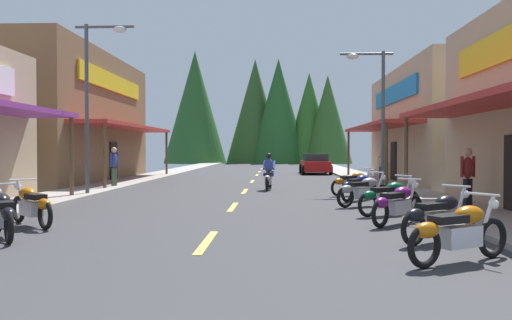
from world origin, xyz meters
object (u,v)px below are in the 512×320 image
(pedestrian_by_shop, at_px, (381,165))
(motorcycle_parked_left_1, at_px, (3,213))
(motorcycle_parked_right_4, at_px, (364,190))
(pedestrian_browsing, at_px, (468,174))
(parked_car_curbside, at_px, (315,164))
(motorcycle_parked_right_6, at_px, (353,182))
(pedestrian_waiting, at_px, (114,164))
(motorcycle_parked_right_1, at_px, (439,216))
(motorcycle_parked_right_2, at_px, (398,203))
(streetlamp_left, at_px, (96,84))
(streetlamp_right, at_px, (374,99))
(motorcycle_parked_right_5, at_px, (359,186))
(motorcycle_parked_left_2, at_px, (32,205))
(motorcycle_parked_right_3, at_px, (389,197))
(rider_cruising_lead, at_px, (269,175))
(motorcycle_parked_right_0, at_px, (459,231))

(pedestrian_by_shop, bearing_deg, motorcycle_parked_left_1, -133.79)
(motorcycle_parked_right_4, relative_size, pedestrian_browsing, 1.05)
(parked_car_curbside, bearing_deg, motorcycle_parked_left_1, 162.53)
(motorcycle_parked_left_1, height_order, pedestrian_by_shop, pedestrian_by_shop)
(motorcycle_parked_right_6, bearing_deg, motorcycle_parked_left_1, -161.82)
(pedestrian_browsing, height_order, pedestrian_waiting, pedestrian_waiting)
(motorcycle_parked_right_1, bearing_deg, parked_car_curbside, 53.65)
(motorcycle_parked_right_2, bearing_deg, streetlamp_left, 97.31)
(pedestrian_by_shop, bearing_deg, streetlamp_right, -116.76)
(motorcycle_parked_right_5, height_order, motorcycle_parked_left_2, same)
(pedestrian_waiting, bearing_deg, pedestrian_browsing, -14.48)
(motorcycle_parked_right_2, bearing_deg, motorcycle_parked_right_6, 42.46)
(motorcycle_parked_left_2, height_order, pedestrian_by_shop, pedestrian_by_shop)
(streetlamp_right, bearing_deg, motorcycle_parked_right_1, -94.87)
(motorcycle_parked_right_5, height_order, motorcycle_parked_left_1, same)
(motorcycle_parked_right_6, relative_size, motorcycle_parked_left_2, 1.15)
(streetlamp_right, distance_m, motorcycle_parked_right_3, 8.44)
(motorcycle_parked_right_5, height_order, rider_cruising_lead, rider_cruising_lead)
(motorcycle_parked_right_2, distance_m, pedestrian_by_shop, 16.55)
(rider_cruising_lead, bearing_deg, pedestrian_waiting, 89.11)
(motorcycle_parked_right_5, height_order, pedestrian_waiting, pedestrian_waiting)
(motorcycle_parked_left_2, relative_size, pedestrian_browsing, 0.93)
(motorcycle_parked_right_0, xyz_separation_m, motorcycle_parked_right_6, (0.12, 11.44, 0.00))
(motorcycle_parked_right_1, distance_m, motorcycle_parked_right_5, 7.73)
(pedestrian_by_shop, bearing_deg, pedestrian_waiting, -168.98)
(motorcycle_parked_right_2, height_order, rider_cruising_lead, rider_cruising_lead)
(motorcycle_parked_left_1, bearing_deg, streetlamp_right, -74.23)
(motorcycle_parked_right_5, xyz_separation_m, motorcycle_parked_right_6, (0.11, 1.94, 0.00))
(motorcycle_parked_right_3, height_order, motorcycle_parked_left_1, same)
(motorcycle_parked_right_2, xyz_separation_m, parked_car_curbside, (-0.02, 24.62, 0.20))
(motorcycle_parked_right_5, bearing_deg, streetlamp_right, 22.83)
(motorcycle_parked_left_2, xyz_separation_m, parked_car_curbside, (8.18, 25.21, 0.20))
(pedestrian_browsing, bearing_deg, pedestrian_waiting, 29.51)
(motorcycle_parked_right_6, bearing_deg, pedestrian_waiting, 131.12)
(motorcycle_parked_left_1, relative_size, rider_cruising_lead, 0.84)
(pedestrian_browsing, bearing_deg, motorcycle_parked_left_1, 86.32)
(streetlamp_right, bearing_deg, motorcycle_parked_right_4, -103.65)
(pedestrian_by_shop, bearing_deg, motorcycle_parked_left_2, -136.51)
(rider_cruising_lead, distance_m, pedestrian_by_shop, 8.73)
(motorcycle_parked_right_3, relative_size, parked_car_curbside, 0.43)
(motorcycle_parked_left_1, xyz_separation_m, pedestrian_waiting, (-1.86, 12.70, 0.57))
(motorcycle_parked_right_1, bearing_deg, motorcycle_parked_right_6, 53.91)
(motorcycle_parked_right_5, bearing_deg, motorcycle_parked_left_1, 174.26)
(streetlamp_right, relative_size, pedestrian_browsing, 3.24)
(motorcycle_parked_right_2, distance_m, pedestrian_waiting, 14.46)
(motorcycle_parked_left_2, xyz_separation_m, pedestrian_waiting, (-1.67, 11.14, 0.57))
(motorcycle_parked_left_1, bearing_deg, motorcycle_parked_right_6, -75.74)
(motorcycle_parked_right_5, xyz_separation_m, pedestrian_browsing, (2.68, -2.49, 0.54))
(motorcycle_parked_right_4, height_order, pedestrian_browsing, pedestrian_browsing)
(motorcycle_parked_right_6, bearing_deg, motorcycle_parked_right_0, -122.21)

